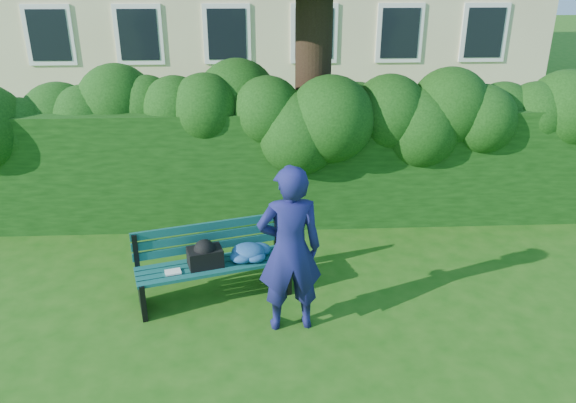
{
  "coord_description": "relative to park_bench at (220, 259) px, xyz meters",
  "views": [
    {
      "loc": [
        -0.34,
        -6.06,
        3.78
      ],
      "look_at": [
        0.0,
        0.6,
        0.95
      ],
      "focal_mm": 35.0,
      "sensor_mm": 36.0,
      "label": 1
    }
  ],
  "objects": [
    {
      "name": "park_bench",
      "position": [
        0.0,
        0.0,
        0.0
      ],
      "size": [
        1.92,
        1.04,
        0.89
      ],
      "rotation": [
        0.0,
        0.0,
        0.28
      ],
      "color": "#0D4342",
      "rests_on": "ground"
    },
    {
      "name": "man_reading",
      "position": [
        0.8,
        -0.68,
        0.46
      ],
      "size": [
        0.74,
        0.53,
        1.92
      ],
      "primitive_type": "imported",
      "rotation": [
        0.0,
        0.0,
        3.24
      ],
      "color": "navy",
      "rests_on": "ground"
    },
    {
      "name": "hedge",
      "position": [
        0.85,
        2.27,
        0.4
      ],
      "size": [
        10.0,
        1.0,
        1.8
      ],
      "color": "black",
      "rests_on": "ground"
    },
    {
      "name": "ground",
      "position": [
        0.85,
        0.07,
        -0.5
      ],
      "size": [
        80.0,
        80.0,
        0.0
      ],
      "primitive_type": "plane",
      "color": "#1A520F",
      "rests_on": "ground"
    }
  ]
}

